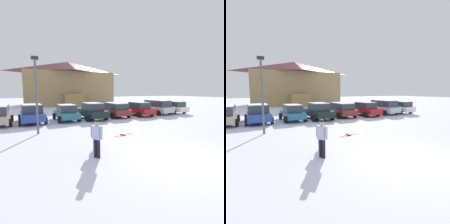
{
  "view_description": "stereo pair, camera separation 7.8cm",
  "coord_description": "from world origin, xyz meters",
  "views": [
    {
      "loc": [
        -5.91,
        -4.8,
        2.84
      ],
      "look_at": [
        0.46,
        8.42,
        1.11
      ],
      "focal_mm": 28.0,
      "sensor_mm": 36.0,
      "label": 1
    },
    {
      "loc": [
        -5.84,
        -4.83,
        2.84
      ],
      "look_at": [
        0.46,
        8.42,
        1.11
      ],
      "focal_mm": 28.0,
      "sensor_mm": 36.0,
      "label": 2
    }
  ],
  "objects": [
    {
      "name": "skier_teen_in_navy_coat",
      "position": [
        -3.12,
        2.82,
        0.79
      ],
      "size": [
        0.35,
        0.46,
        1.41
      ],
      "color": "#A3B9CB",
      "rests_on": "ground"
    },
    {
      "name": "parked_black_sedan",
      "position": [
        0.0,
        12.2,
        0.85
      ],
      "size": [
        2.42,
        4.35,
        1.7
      ],
      "color": "black",
      "rests_on": "ground"
    },
    {
      "name": "skier_adult_in_blue_parka",
      "position": [
        -3.34,
        2.04,
        0.94
      ],
      "size": [
        0.39,
        0.57,
        1.67
      ],
      "color": "black",
      "rests_on": "ground"
    },
    {
      "name": "ski_lodge",
      "position": [
        2.09,
        33.63,
        4.61
      ],
      "size": [
        18.05,
        12.16,
        9.12
      ],
      "color": "#977D4E",
      "rests_on": "ground"
    },
    {
      "name": "parked_teal_hatchback",
      "position": [
        -2.59,
        12.44,
        0.8
      ],
      "size": [
        2.22,
        4.1,
        1.59
      ],
      "color": "#266C7F",
      "rests_on": "ground"
    },
    {
      "name": "skier_child_in_pink_snowsuit",
      "position": [
        -2.83,
        3.44,
        0.5
      ],
      "size": [
        0.33,
        0.13,
        0.89
      ],
      "color": "navy",
      "rests_on": "ground"
    },
    {
      "name": "parked_maroon_van",
      "position": [
        2.91,
        12.66,
        0.86
      ],
      "size": [
        2.24,
        4.21,
        1.59
      ],
      "color": "maroon",
      "rests_on": "ground"
    },
    {
      "name": "lamp_post",
      "position": [
        -5.4,
        7.71,
        2.88
      ],
      "size": [
        0.44,
        0.24,
        5.08
      ],
      "color": "#515459",
      "rests_on": "ground"
    },
    {
      "name": "parked_silver_wagon",
      "position": [
        8.73,
        12.51,
        0.94
      ],
      "size": [
        2.32,
        4.37,
        1.77
      ],
      "color": "silver",
      "rests_on": "ground"
    },
    {
      "name": "parked_white_suv",
      "position": [
        11.23,
        12.73,
        0.86
      ],
      "size": [
        2.25,
        4.75,
        1.59
      ],
      "color": "white",
      "rests_on": "ground"
    },
    {
      "name": "pair_of_skis",
      "position": [
        -0.42,
        4.92,
        0.02
      ],
      "size": [
        1.42,
        0.69,
        0.08
      ],
      "color": "red",
      "rests_on": "ground"
    },
    {
      "name": "parked_blue_hatchback",
      "position": [
        -5.66,
        12.62,
        0.85
      ],
      "size": [
        2.4,
        4.62,
        1.7
      ],
      "color": "#2943A2",
      "rests_on": "ground"
    },
    {
      "name": "parked_red_sedan",
      "position": [
        5.78,
        12.34,
        0.82
      ],
      "size": [
        2.5,
        4.47,
        1.62
      ],
      "color": "#B41B21",
      "rests_on": "ground"
    },
    {
      "name": "ground",
      "position": [
        0.0,
        0.0,
        0.0
      ],
      "size": [
        160.0,
        160.0,
        0.0
      ],
      "primitive_type": "plane",
      "color": "silver"
    }
  ]
}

